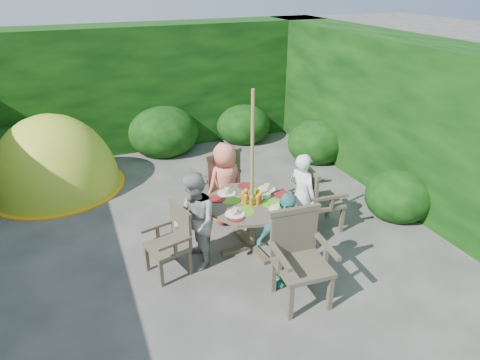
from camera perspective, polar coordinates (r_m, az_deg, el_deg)
name	(u,v)px	position (r m, az deg, el deg)	size (l,w,h in m)	color
ground	(179,239)	(6.18, -8.19, -7.84)	(60.00, 60.00, 0.00)	#403D39
hedge_enclosure	(151,127)	(6.82, -11.75, 6.91)	(9.00, 9.00, 2.50)	black
patio_table	(252,209)	(5.64, 1.58, -3.89)	(1.33, 1.33, 0.86)	#3F3829
parasol_pole	(252,175)	(5.41, 1.61, 0.67)	(0.04, 0.04, 2.20)	olive
garden_chair_right	(318,197)	(6.24, 10.35, -2.30)	(0.55, 0.61, 0.94)	#3F3829
garden_chair_left	(172,240)	(5.36, -9.06, -7.92)	(0.56, 0.60, 0.84)	#3F3829
garden_chair_back	(218,180)	(6.53, -2.95, -0.03)	(0.73, 0.68, 1.04)	#3F3829
garden_chair_front	(299,256)	(4.90, 7.91, -9.98)	(0.66, 0.59, 1.03)	#3F3829
child_right	(302,195)	(6.02, 8.25, -2.01)	(0.45, 0.30, 1.23)	white
child_left	(195,221)	(5.33, -6.04, -5.51)	(0.62, 0.48, 1.28)	#9A9B96
child_back	(225,184)	(6.26, -1.97, -0.50)	(0.61, 0.40, 1.25)	#FA7E67
child_front	(284,239)	(5.06, 5.94, -7.89)	(0.71, 0.29, 1.20)	teal
dome_tent	(58,188)	(8.17, -23.12, -0.97)	(2.65, 2.65, 2.62)	#C2DB2A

